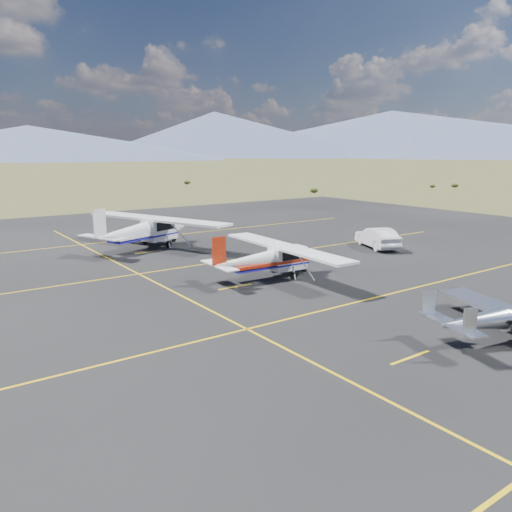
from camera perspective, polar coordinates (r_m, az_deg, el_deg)
name	(u,v)px	position (r m, az deg, el deg)	size (l,w,h in m)	color
ground	(388,314)	(22.36, 14.85, -6.47)	(1600.00, 1600.00, 0.00)	#383D1C
apron	(286,280)	(27.15, 3.49, -2.81)	(72.00, 72.00, 0.02)	black
aircraft_cessna	(270,258)	(27.35, 1.59, -0.19)	(6.16, 10.29, 2.61)	white
aircraft_plain	(144,229)	(36.47, -12.64, 3.02)	(8.94, 12.37, 3.20)	white
sedan	(377,238)	(37.06, 13.69, 2.06)	(1.57, 4.49, 1.48)	silver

